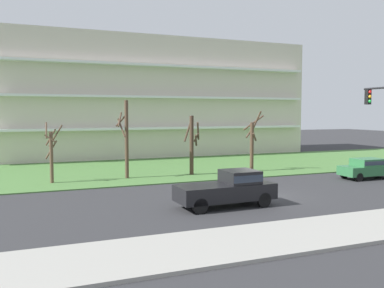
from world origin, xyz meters
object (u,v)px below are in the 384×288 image
Objects in this scene: tree_left at (126,138)px; tree_center at (192,144)px; tree_far_left at (51,153)px; pickup_black_near_left at (229,188)px; sedan_green_center_left at (368,168)px; tree_right at (252,143)px.

tree_left is 5.38m from tree_center.
tree_far_left is 10.78m from tree_center.
pickup_black_near_left is at bearing -75.19° from tree_left.
tree_center is (5.34, -0.26, -0.59)m from tree_left.
tree_center is 13.74m from sedan_green_center_left.
tree_right is 9.32m from sedan_green_center_left.
tree_far_left is 0.85× the size of tree_right.
tree_right is at bearing -44.46° from sedan_green_center_left.
sedan_green_center_left is at bearing -46.23° from tree_right.
tree_far_left is 0.81× the size of pickup_black_near_left.
tree_left is at bearing 177.24° from tree_center.
tree_far_left reaches higher than sedan_green_center_left.
tree_center is at bearing 179.83° from tree_right.
tree_right is at bearing -0.17° from tree_center.
sedan_green_center_left is at bearing -16.52° from tree_far_left.
tree_center reaches higher than tree_far_left.
sedan_green_center_left is at bearing -29.15° from tree_center.
pickup_black_near_left is at bearing -101.83° from tree_center.
tree_far_left is at bearing -14.76° from sedan_green_center_left.
tree_right reaches higher than pickup_black_near_left.
tree_left reaches higher than tree_right.
pickup_black_near_left is at bearing -53.03° from tree_far_left.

